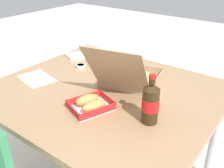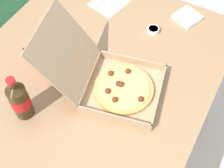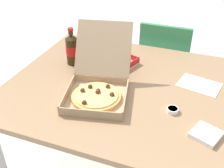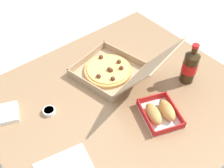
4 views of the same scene
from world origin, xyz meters
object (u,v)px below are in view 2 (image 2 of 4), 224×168
(bread_side_box, at_px, (49,55))
(pizza_box_open, at_px, (113,82))
(dipping_sauce_cup, at_px, (153,30))
(cola_bottle, at_px, (20,100))
(napkin_pile, at_px, (188,17))
(paper_menu, at_px, (112,1))

(bread_side_box, bearing_deg, pizza_box_open, -90.86)
(bread_side_box, xyz_separation_m, dipping_sauce_cup, (0.37, -0.33, -0.01))
(pizza_box_open, relative_size, dipping_sauce_cup, 9.29)
(cola_bottle, distance_m, dipping_sauce_cup, 0.70)
(cola_bottle, bearing_deg, pizza_box_open, -42.87)
(napkin_pile, bearing_deg, dipping_sauce_cup, 145.01)
(pizza_box_open, xyz_separation_m, napkin_pile, (0.54, -0.12, -0.03))
(pizza_box_open, distance_m, cola_bottle, 0.37)
(pizza_box_open, xyz_separation_m, cola_bottle, (-0.27, 0.25, 0.05))
(pizza_box_open, bearing_deg, cola_bottle, 137.13)
(bread_side_box, bearing_deg, dipping_sauce_cup, -41.50)
(dipping_sauce_cup, bearing_deg, cola_bottle, 158.37)
(bread_side_box, xyz_separation_m, napkin_pile, (0.53, -0.44, -0.02))
(napkin_pile, height_order, dipping_sauce_cup, same)
(cola_bottle, height_order, paper_menu, cola_bottle)
(bread_side_box, bearing_deg, paper_menu, -6.61)
(cola_bottle, height_order, dipping_sauce_cup, cola_bottle)
(cola_bottle, xyz_separation_m, napkin_pile, (0.80, -0.37, -0.08))
(bread_side_box, relative_size, napkin_pile, 2.10)
(pizza_box_open, bearing_deg, bread_side_box, 89.14)
(bread_side_box, height_order, cola_bottle, cola_bottle)
(pizza_box_open, height_order, cola_bottle, pizza_box_open)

